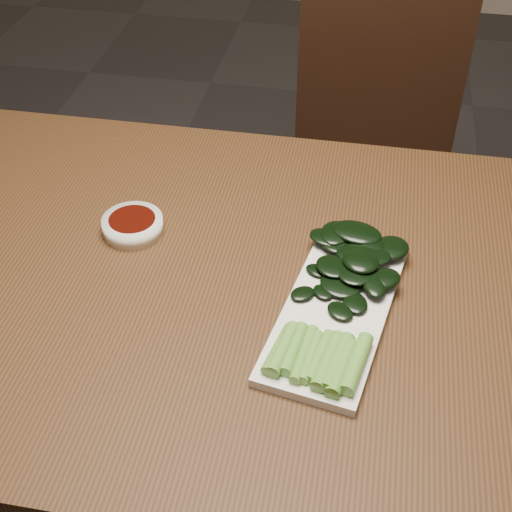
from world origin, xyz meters
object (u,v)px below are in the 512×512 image
object	(u,v)px
table	(249,313)
sauce_bowl	(133,225)
chair_far	(371,167)
gai_lan	(343,291)
serving_plate	(336,310)

from	to	relation	value
table	sauce_bowl	size ratio (longest dim) A/B	14.71
table	chair_far	bearing A→B (deg)	77.37
table	gai_lan	size ratio (longest dim) A/B	4.15
serving_plate	table	bearing A→B (deg)	160.11
sauce_bowl	gai_lan	distance (m)	0.35
table	gai_lan	world-z (taller)	gai_lan
gai_lan	sauce_bowl	bearing A→B (deg)	163.08
serving_plate	gai_lan	xyz separation A→B (m)	(0.01, 0.02, 0.02)
serving_plate	gai_lan	size ratio (longest dim) A/B	1.02
chair_far	serving_plate	xyz separation A→B (m)	(-0.03, -0.78, 0.27)
sauce_bowl	gai_lan	world-z (taller)	gai_lan
sauce_bowl	gai_lan	xyz separation A→B (m)	(0.34, -0.10, 0.01)
sauce_bowl	serving_plate	distance (m)	0.35
chair_far	sauce_bowl	distance (m)	0.80
sauce_bowl	gai_lan	bearing A→B (deg)	-16.92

